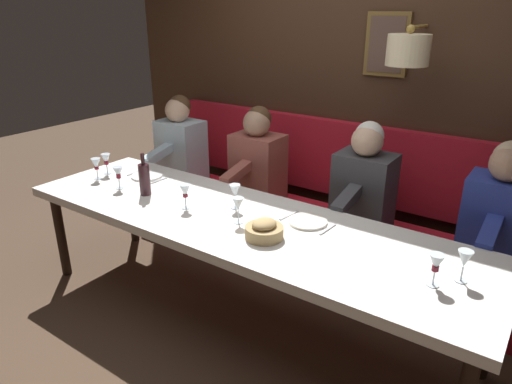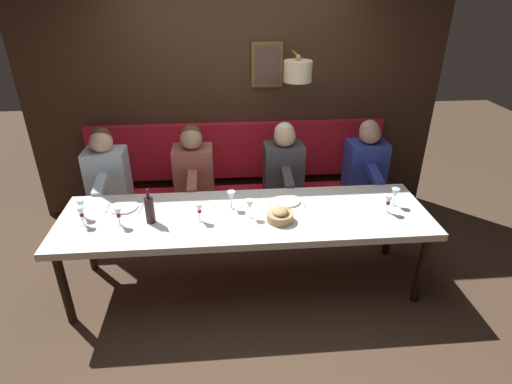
{
  "view_description": "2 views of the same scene",
  "coord_description": "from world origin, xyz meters",
  "px_view_note": "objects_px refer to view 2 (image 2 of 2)",
  "views": [
    {
      "loc": [
        -2.06,
        -1.57,
        1.95
      ],
      "look_at": [
        0.05,
        -0.09,
        0.92
      ],
      "focal_mm": 32.17,
      "sensor_mm": 36.0,
      "label": 1
    },
    {
      "loc": [
        -3.0,
        0.17,
        2.5
      ],
      "look_at": [
        0.05,
        -0.09,
        0.92
      ],
      "focal_mm": 28.98,
      "sensor_mm": 36.0,
      "label": 2
    }
  ],
  "objects_px": {
    "wine_glass_0": "(81,212)",
    "wine_glass_7": "(231,196)",
    "bread_bowl": "(280,215)",
    "diner_near": "(284,163)",
    "wine_glass_1": "(395,194)",
    "wine_glass_3": "(199,208)",
    "wine_glass_2": "(118,213)",
    "diner_middle": "(193,166)",
    "dining_table": "(245,220)",
    "diner_nearest": "(366,160)",
    "wine_glass_4": "(389,200)",
    "diner_far": "(106,169)",
    "wine_glass_6": "(250,205)",
    "wine_bottle": "(150,210)",
    "wine_glass_5": "(81,205)"
  },
  "relations": [
    {
      "from": "wine_glass_6",
      "to": "diner_far",
      "type": "bearing_deg",
      "value": 55.67
    },
    {
      "from": "diner_nearest",
      "to": "wine_glass_4",
      "type": "distance_m",
      "value": 0.96
    },
    {
      "from": "diner_near",
      "to": "bread_bowl",
      "type": "height_order",
      "value": "diner_near"
    },
    {
      "from": "wine_glass_1",
      "to": "wine_glass_7",
      "type": "xyz_separation_m",
      "value": [
        0.07,
        1.41,
        0.0
      ]
    },
    {
      "from": "diner_middle",
      "to": "wine_glass_2",
      "type": "height_order",
      "value": "diner_middle"
    },
    {
      "from": "wine_glass_0",
      "to": "wine_glass_4",
      "type": "height_order",
      "value": "same"
    },
    {
      "from": "diner_far",
      "to": "bread_bowl",
      "type": "xyz_separation_m",
      "value": [
        -1.01,
        -1.61,
        -0.03
      ]
    },
    {
      "from": "wine_glass_3",
      "to": "wine_glass_7",
      "type": "distance_m",
      "value": 0.32
    },
    {
      "from": "wine_glass_1",
      "to": "wine_glass_6",
      "type": "relative_size",
      "value": 1.0
    },
    {
      "from": "wine_glass_1",
      "to": "wine_glass_7",
      "type": "height_order",
      "value": "same"
    },
    {
      "from": "wine_glass_7",
      "to": "diner_near",
      "type": "bearing_deg",
      "value": -36.14
    },
    {
      "from": "diner_near",
      "to": "wine_glass_5",
      "type": "xyz_separation_m",
      "value": [
        -0.82,
        1.79,
        0.04
      ]
    },
    {
      "from": "wine_glass_7",
      "to": "diner_far",
      "type": "bearing_deg",
      "value": 57.71
    },
    {
      "from": "diner_near",
      "to": "wine_glass_2",
      "type": "distance_m",
      "value": 1.76
    },
    {
      "from": "wine_bottle",
      "to": "wine_glass_7",
      "type": "bearing_deg",
      "value": -75.6
    },
    {
      "from": "diner_middle",
      "to": "diner_far",
      "type": "xyz_separation_m",
      "value": [
        0.0,
        0.86,
        0.0
      ]
    },
    {
      "from": "dining_table",
      "to": "wine_glass_3",
      "type": "distance_m",
      "value": 0.42
    },
    {
      "from": "diner_middle",
      "to": "bread_bowl",
      "type": "height_order",
      "value": "diner_middle"
    },
    {
      "from": "wine_glass_0",
      "to": "wine_glass_6",
      "type": "bearing_deg",
      "value": -90.01
    },
    {
      "from": "diner_nearest",
      "to": "bread_bowl",
      "type": "distance_m",
      "value": 1.46
    },
    {
      "from": "dining_table",
      "to": "diner_far",
      "type": "bearing_deg",
      "value": 56.55
    },
    {
      "from": "wine_glass_2",
      "to": "wine_glass_6",
      "type": "relative_size",
      "value": 1.0
    },
    {
      "from": "wine_glass_2",
      "to": "wine_glass_7",
      "type": "bearing_deg",
      "value": -77.63
    },
    {
      "from": "wine_glass_5",
      "to": "wine_glass_6",
      "type": "bearing_deg",
      "value": -94.82
    },
    {
      "from": "wine_glass_7",
      "to": "wine_glass_2",
      "type": "bearing_deg",
      "value": 102.37
    },
    {
      "from": "wine_glass_5",
      "to": "diner_near",
      "type": "bearing_deg",
      "value": -65.45
    },
    {
      "from": "wine_glass_3",
      "to": "diner_middle",
      "type": "bearing_deg",
      "value": 5.69
    },
    {
      "from": "wine_glass_0",
      "to": "wine_bottle",
      "type": "xyz_separation_m",
      "value": [
        -0.01,
        -0.54,
        0.0
      ]
    },
    {
      "from": "wine_glass_2",
      "to": "wine_glass_4",
      "type": "xyz_separation_m",
      "value": [
        0.02,
        -2.21,
        0.0
      ]
    },
    {
      "from": "dining_table",
      "to": "wine_glass_3",
      "type": "relative_size",
      "value": 18.93
    },
    {
      "from": "diner_nearest",
      "to": "diner_middle",
      "type": "xyz_separation_m",
      "value": [
        0.0,
        1.8,
        0.0
      ]
    },
    {
      "from": "diner_nearest",
      "to": "wine_glass_3",
      "type": "distance_m",
      "value": 1.95
    },
    {
      "from": "diner_nearest",
      "to": "wine_glass_4",
      "type": "bearing_deg",
      "value": 172.34
    },
    {
      "from": "wine_glass_6",
      "to": "wine_glass_7",
      "type": "distance_m",
      "value": 0.22
    },
    {
      "from": "wine_glass_1",
      "to": "wine_glass_3",
      "type": "relative_size",
      "value": 1.0
    },
    {
      "from": "wine_glass_2",
      "to": "wine_bottle",
      "type": "relative_size",
      "value": 0.55
    },
    {
      "from": "bread_bowl",
      "to": "diner_near",
      "type": "bearing_deg",
      "value": -9.95
    },
    {
      "from": "diner_near",
      "to": "diner_middle",
      "type": "xyz_separation_m",
      "value": [
        0.0,
        0.92,
        0.0
      ]
    },
    {
      "from": "diner_nearest",
      "to": "diner_near",
      "type": "relative_size",
      "value": 1.0
    },
    {
      "from": "wine_glass_6",
      "to": "bread_bowl",
      "type": "xyz_separation_m",
      "value": [
        -0.07,
        -0.24,
        -0.07
      ]
    },
    {
      "from": "diner_far",
      "to": "wine_glass_0",
      "type": "bearing_deg",
      "value": -178.46
    },
    {
      "from": "wine_glass_6",
      "to": "diner_nearest",
      "type": "bearing_deg",
      "value": -54.06
    },
    {
      "from": "wine_glass_7",
      "to": "wine_bottle",
      "type": "relative_size",
      "value": 0.55
    },
    {
      "from": "wine_glass_1",
      "to": "bread_bowl",
      "type": "relative_size",
      "value": 0.75
    },
    {
      "from": "diner_nearest",
      "to": "wine_glass_2",
      "type": "distance_m",
      "value": 2.53
    },
    {
      "from": "wine_glass_0",
      "to": "wine_glass_7",
      "type": "height_order",
      "value": "same"
    },
    {
      "from": "diner_middle",
      "to": "wine_glass_6",
      "type": "distance_m",
      "value": 1.07
    },
    {
      "from": "wine_glass_3",
      "to": "wine_glass_2",
      "type": "bearing_deg",
      "value": 91.25
    },
    {
      "from": "bread_bowl",
      "to": "wine_glass_3",
      "type": "bearing_deg",
      "value": 85.35
    },
    {
      "from": "diner_far",
      "to": "wine_bottle",
      "type": "height_order",
      "value": "diner_far"
    }
  ]
}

